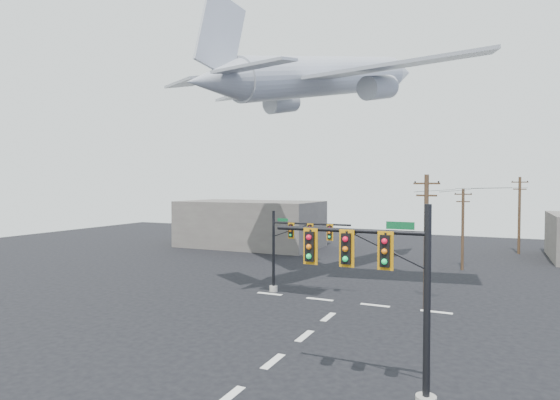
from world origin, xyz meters
The scene contains 10 objects.
ground centered at (0.00, 0.00, 0.00)m, with size 120.00×120.00×0.00m, color black.
lane_markings centered at (0.00, 5.33, 0.01)m, with size 14.00×21.20×0.01m.
signal_mast_near centered at (5.64, -2.00, 4.24)m, with size 6.34×0.83×7.57m.
signal_mast_far centered at (-4.51, 12.75, 3.54)m, with size 6.42×0.69×6.23m.
utility_pole_a centered at (5.24, 12.52, 4.66)m, with size 1.75×0.57×8.91m.
utility_pole_b centered at (6.60, 28.51, 4.09)m, with size 1.57×0.39×7.82m.
utility_pole_c centered at (12.05, 42.39, 4.77)m, with size 1.80×0.72×9.11m.
power_lines centered at (7.56, 27.71, 7.80)m, with size 8.46×29.88×0.11m.
airliner centered at (-3.49, 17.75, 17.16)m, with size 26.38×28.46×8.43m.
building_left centered at (-20.00, 35.00, 3.00)m, with size 18.00×10.00×6.00m, color #615C56.
Camera 1 is at (9.26, -19.45, 8.30)m, focal length 30.00 mm.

